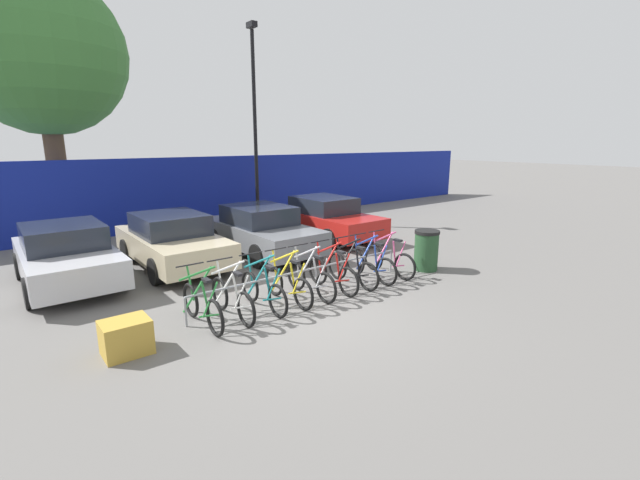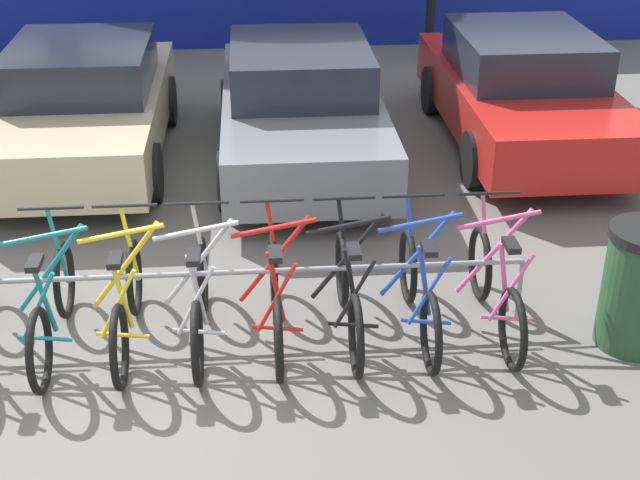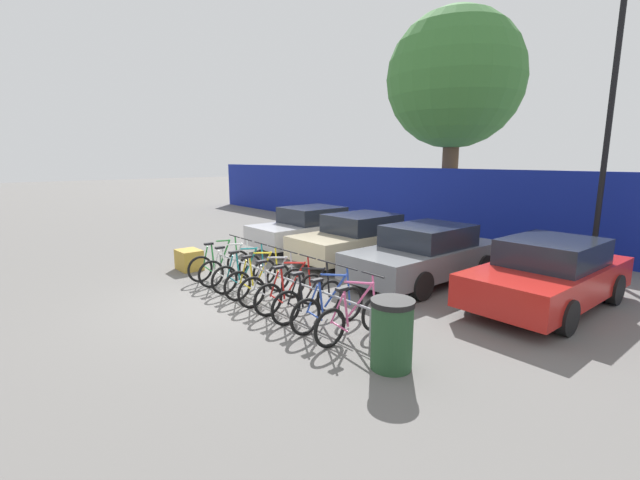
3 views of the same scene
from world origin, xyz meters
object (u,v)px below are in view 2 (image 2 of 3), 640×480
Objects in this scene: bicycle_blue at (419,293)px; bicycle_black at (349,295)px; bicycle_silver at (200,302)px; car_beige at (84,105)px; car_grey at (301,106)px; bicycle_teal at (52,308)px; bicycle_red at (276,298)px; bike_rack at (199,279)px; bicycle_yellow at (127,305)px; car_red at (521,90)px; bicycle_pink at (496,289)px.

bicycle_black is at bearing -177.34° from bicycle_blue.
bicycle_silver is 4.32m from car_beige.
bicycle_silver is 0.40× the size of car_grey.
bicycle_silver is (1.16, 0.00, 0.00)m from bicycle_teal.
car_grey is at bearing -5.53° from car_beige.
bicycle_red is 0.40× the size of car_grey.
bike_rack is 0.60m from bicycle_yellow.
bicycle_blue is 0.40× the size of car_red.
bicycle_black is 1.00× the size of bicycle_blue.
car_grey is (2.53, -0.25, 0.00)m from car_beige.
car_red is (3.18, 4.18, 0.31)m from bicycle_red.
bicycle_blue is 0.64m from bicycle_pink.
bicycle_red is at bearing -96.53° from car_grey.
bicycle_teal is at bearing -178.65° from bicycle_silver.
car_grey reaches higher than bike_rack.
bike_rack is at bearing 10.89° from bicycle_teal.
bike_rack is 1.25× the size of car_grey.
car_beige is at bearing 98.16° from bicycle_teal.
bicycle_red is 5.26m from car_red.
bicycle_blue is at bearing -51.09° from car_beige.
bicycle_yellow is 1.00× the size of bicycle_blue.
car_beige reaches higher than bicycle_black.
bicycle_black is at bearing -7.04° from bike_rack.
bicycle_silver is at bearing 179.72° from bicycle_black.
bicycle_black reaches higher than bike_rack.
bicycle_red and bicycle_blue have the same top height.
bicycle_yellow is at bearing -77.31° from car_beige.
car_grey is at bearing 63.40° from bicycle_teal.
car_red is (2.01, 4.18, 0.31)m from bicycle_blue.
bicycle_teal is 0.40× the size of car_grey.
bicycle_yellow is at bearing 178.77° from bicycle_red.
car_red is (2.59, 4.18, 0.31)m from bicycle_black.
bicycle_yellow is at bearing 3.57° from bicycle_teal.
bicycle_yellow is 1.00× the size of bicycle_pink.
car_grey reaches higher than bicycle_pink.
car_red is (4.36, 4.18, 0.31)m from bicycle_yellow.
bicycle_blue is (2.94, 0.00, 0.00)m from bicycle_teal.
bicycle_silver is at bearing -177.34° from bicycle_blue.
bicycle_blue is at bearing 3.57° from bicycle_teal.
bicycle_teal is 1.77m from bicycle_red.
bike_rack is 4.17m from car_beige.
bicycle_silver is (0.58, 0.00, 0.00)m from bicycle_yellow.
bike_rack is 2.42m from bicycle_pink.
bicycle_silver is 1.00× the size of bicycle_red.
bicycle_silver reaches higher than bike_rack.
bicycle_red is at bearing -127.26° from car_red.
bicycle_blue is (1.77, 0.00, 0.00)m from bicycle_silver.
car_red is at bearing 43.74° from bicycle_teal.
bicycle_blue is (2.35, 0.00, 0.00)m from bicycle_yellow.
bicycle_teal is 2.94m from bicycle_blue.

